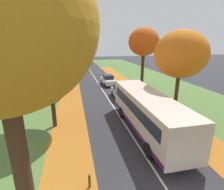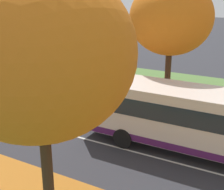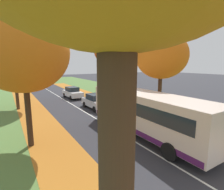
{
  "view_description": "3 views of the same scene",
  "coord_description": "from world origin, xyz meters",
  "px_view_note": "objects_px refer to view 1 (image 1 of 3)",
  "views": [
    {
      "loc": [
        -4.01,
        -3.86,
        6.76
      ],
      "look_at": [
        -0.48,
        11.96,
        1.81
      ],
      "focal_mm": 28.0,
      "sensor_mm": 36.0,
      "label": 1
    },
    {
      "loc": [
        -11.82,
        4.57,
        7.16
      ],
      "look_at": [
        0.86,
        11.59,
        2.28
      ],
      "focal_mm": 50.0,
      "sensor_mm": 36.0,
      "label": 2
    },
    {
      "loc": [
        -6.76,
        -1.07,
        4.96
      ],
      "look_at": [
        1.17,
        11.91,
        2.23
      ],
      "focal_mm": 28.0,
      "sensor_mm": 36.0,
      "label": 3
    }
  ],
  "objects_px": {
    "bollard_third": "(89,181)",
    "car_white_following": "(108,80)",
    "tree_right_mid": "(144,42)",
    "tree_left_mid": "(57,50)",
    "bus": "(147,111)",
    "car_silver_lead": "(121,92)",
    "tree_left_near": "(48,58)",
    "tree_right_near": "(181,54)"
  },
  "relations": [
    {
      "from": "tree_right_near",
      "to": "bus",
      "type": "height_order",
      "value": "tree_right_near"
    },
    {
      "from": "bollard_third",
      "to": "bus",
      "type": "relative_size",
      "value": 0.07
    },
    {
      "from": "tree_right_near",
      "to": "tree_right_mid",
      "type": "distance_m",
      "value": 10.36
    },
    {
      "from": "bollard_third",
      "to": "car_silver_lead",
      "type": "distance_m",
      "value": 14.16
    },
    {
      "from": "tree_right_near",
      "to": "tree_left_near",
      "type": "bearing_deg",
      "value": -178.59
    },
    {
      "from": "tree_right_near",
      "to": "bus",
      "type": "bearing_deg",
      "value": -147.33
    },
    {
      "from": "tree_left_near",
      "to": "car_silver_lead",
      "type": "xyz_separation_m",
      "value": [
        7.4,
        6.08,
        -4.8
      ]
    },
    {
      "from": "tree_right_near",
      "to": "car_white_following",
      "type": "height_order",
      "value": "tree_right_near"
    },
    {
      "from": "car_white_following",
      "to": "tree_left_mid",
      "type": "bearing_deg",
      "value": -156.97
    },
    {
      "from": "tree_right_near",
      "to": "bus",
      "type": "relative_size",
      "value": 0.75
    },
    {
      "from": "tree_right_mid",
      "to": "tree_left_mid",
      "type": "bearing_deg",
      "value": -178.63
    },
    {
      "from": "car_silver_lead",
      "to": "car_white_following",
      "type": "height_order",
      "value": "same"
    },
    {
      "from": "tree_left_near",
      "to": "tree_right_near",
      "type": "distance_m",
      "value": 11.24
    },
    {
      "from": "tree_right_mid",
      "to": "car_silver_lead",
      "type": "distance_m",
      "value": 8.67
    },
    {
      "from": "tree_left_near",
      "to": "car_silver_lead",
      "type": "relative_size",
      "value": 1.88
    },
    {
      "from": "bollard_third",
      "to": "tree_right_mid",
      "type": "bearing_deg",
      "value": 61.15
    },
    {
      "from": "tree_right_mid",
      "to": "car_silver_lead",
      "type": "bearing_deg",
      "value": -135.19
    },
    {
      "from": "tree_right_mid",
      "to": "car_white_following",
      "type": "height_order",
      "value": "tree_right_mid"
    },
    {
      "from": "tree_right_mid",
      "to": "bollard_third",
      "type": "distance_m",
      "value": 21.12
    },
    {
      "from": "tree_right_mid",
      "to": "car_white_following",
      "type": "xyz_separation_m",
      "value": [
        -4.68,
        2.82,
        -5.89
      ]
    },
    {
      "from": "tree_left_near",
      "to": "tree_right_mid",
      "type": "bearing_deg",
      "value": 41.56
    },
    {
      "from": "bus",
      "to": "car_white_following",
      "type": "height_order",
      "value": "bus"
    },
    {
      "from": "tree_right_near",
      "to": "car_silver_lead",
      "type": "height_order",
      "value": "tree_right_near"
    },
    {
      "from": "tree_left_near",
      "to": "tree_right_mid",
      "type": "height_order",
      "value": "tree_right_mid"
    },
    {
      "from": "tree_left_mid",
      "to": "car_silver_lead",
      "type": "bearing_deg",
      "value": -29.34
    },
    {
      "from": "tree_left_mid",
      "to": "bus",
      "type": "height_order",
      "value": "tree_left_mid"
    },
    {
      "from": "tree_left_near",
      "to": "car_silver_lead",
      "type": "distance_m",
      "value": 10.71
    },
    {
      "from": "bollard_third",
      "to": "car_white_following",
      "type": "bearing_deg",
      "value": 76.15
    },
    {
      "from": "tree_right_mid",
      "to": "tree_left_near",
      "type": "bearing_deg",
      "value": -138.44
    },
    {
      "from": "tree_right_near",
      "to": "bus",
      "type": "xyz_separation_m",
      "value": [
        -4.11,
        -2.64,
        -3.98
      ]
    },
    {
      "from": "tree_right_mid",
      "to": "car_silver_lead",
      "type": "xyz_separation_m",
      "value": [
        -4.51,
        -4.48,
        -5.89
      ]
    },
    {
      "from": "tree_right_mid",
      "to": "car_silver_lead",
      "type": "relative_size",
      "value": 2.07
    },
    {
      "from": "tree_left_mid",
      "to": "car_silver_lead",
      "type": "height_order",
      "value": "tree_left_mid"
    },
    {
      "from": "bus",
      "to": "car_silver_lead",
      "type": "distance_m",
      "value": 8.49
    },
    {
      "from": "tree_left_mid",
      "to": "bollard_third",
      "type": "distance_m",
      "value": 18.32
    },
    {
      "from": "bollard_third",
      "to": "car_white_following",
      "type": "height_order",
      "value": "car_white_following"
    },
    {
      "from": "tree_right_near",
      "to": "bollard_third",
      "type": "relative_size",
      "value": 10.88
    },
    {
      "from": "tree_left_mid",
      "to": "tree_right_mid",
      "type": "relative_size",
      "value": 0.96
    },
    {
      "from": "tree_left_mid",
      "to": "tree_right_near",
      "type": "bearing_deg",
      "value": -41.52
    },
    {
      "from": "bus",
      "to": "car_silver_lead",
      "type": "bearing_deg",
      "value": 88.11
    },
    {
      "from": "tree_left_near",
      "to": "bus",
      "type": "distance_m",
      "value": 8.46
    },
    {
      "from": "tree_left_mid",
      "to": "car_white_following",
      "type": "relative_size",
      "value": 1.96
    }
  ]
}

